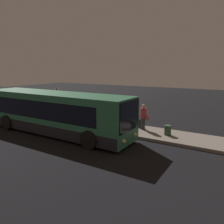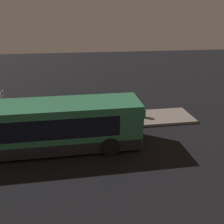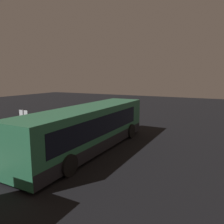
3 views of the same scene
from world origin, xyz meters
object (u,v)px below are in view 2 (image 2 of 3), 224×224
object	(u,v)px
passenger_boarding	(80,110)
sign_post	(4,105)
trash_bin	(143,113)
suitcase	(110,112)
bus_lead	(38,128)
passenger_waiting	(117,105)

from	to	relation	value
passenger_boarding	sign_post	distance (m)	5.10
sign_post	trash_bin	size ratio (longest dim) A/B	4.10
sign_post	suitcase	bearing A→B (deg)	7.81
bus_lead	sign_post	world-z (taller)	bus_lead
bus_lead	trash_bin	bearing A→B (deg)	23.13
passenger_waiting	passenger_boarding	bearing A→B (deg)	-71.17
suitcase	bus_lead	bearing A→B (deg)	-140.84
sign_post	passenger_waiting	bearing A→B (deg)	4.40
bus_lead	trash_bin	world-z (taller)	bus_lead
bus_lead	suitcase	xyz separation A→B (m)	(4.76, 3.87, -0.94)
passenger_waiting	trash_bin	distance (m)	2.06
bus_lead	sign_post	size ratio (longest dim) A/B	4.46
suitcase	sign_post	xyz separation A→B (m)	(-7.34, -1.01, 1.37)
passenger_boarding	passenger_waiting	distance (m)	2.86
suitcase	sign_post	world-z (taller)	sign_post
trash_bin	bus_lead	bearing A→B (deg)	-156.87
bus_lead	passenger_boarding	bearing A→B (deg)	50.86
bus_lead	suitcase	world-z (taller)	bus_lead
bus_lead	passenger_waiting	size ratio (longest dim) A/B	6.55
passenger_waiting	trash_bin	bearing A→B (deg)	88.03
trash_bin	passenger_waiting	bearing A→B (deg)	168.27
suitcase	trash_bin	world-z (taller)	suitcase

